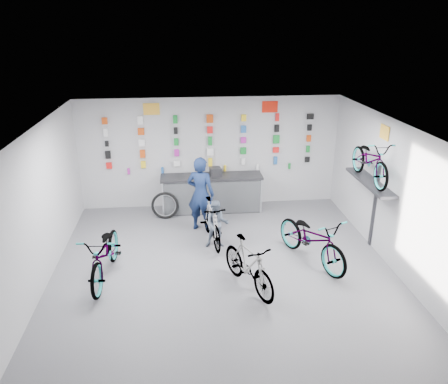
{
  "coord_description": "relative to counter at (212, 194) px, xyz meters",
  "views": [
    {
      "loc": [
        -0.8,
        -7.38,
        4.81
      ],
      "look_at": [
        0.11,
        1.4,
        1.36
      ],
      "focal_mm": 35.0,
      "sensor_mm": 36.0,
      "label": 1
    }
  ],
  "objects": [
    {
      "name": "ceiling",
      "position": [
        0.0,
        -3.54,
        2.51
      ],
      "size": [
        8.0,
        8.0,
        0.0
      ],
      "primitive_type": "plane",
      "rotation": [
        3.14,
        0.0,
        0.0
      ],
      "color": "white",
      "rests_on": "wall_back"
    },
    {
      "name": "floor",
      "position": [
        0.0,
        -3.54,
        -0.49
      ],
      "size": [
        8.0,
        8.0,
        0.0
      ],
      "primitive_type": "plane",
      "color": "#4C4C50",
      "rests_on": "ground"
    },
    {
      "name": "wall_bracket",
      "position": [
        3.33,
        -2.34,
        0.98
      ],
      "size": [
        0.39,
        1.9,
        2.0
      ],
      "color": "#333338",
      "rests_on": "wall_right"
    },
    {
      "name": "bike_right",
      "position": [
        1.9,
        -2.94,
        0.07
      ],
      "size": [
        1.52,
        2.22,
        1.11
      ],
      "primitive_type": "imported",
      "rotation": [
        0.0,
        0.0,
        0.41
      ],
      "color": "gray",
      "rests_on": "floor"
    },
    {
      "name": "counter",
      "position": [
        0.0,
        0.0,
        0.0
      ],
      "size": [
        2.7,
        0.66,
        1.0
      ],
      "color": "black",
      "rests_on": "floor"
    },
    {
      "name": "bike_wall",
      "position": [
        3.25,
        -2.34,
        1.57
      ],
      "size": [
        0.63,
        1.8,
        0.95
      ],
      "primitive_type": "imported",
      "color": "gray",
      "rests_on": "wall_bracket"
    },
    {
      "name": "register",
      "position": [
        0.11,
        0.01,
        0.62
      ],
      "size": [
        0.32,
        0.33,
        0.22
      ],
      "primitive_type": "cube",
      "rotation": [
        0.0,
        0.0,
        0.13
      ],
      "color": "black",
      "rests_on": "counter"
    },
    {
      "name": "bike_left",
      "position": [
        -2.35,
        -3.13,
        0.05
      ],
      "size": [
        0.88,
        2.1,
        1.08
      ],
      "primitive_type": "imported",
      "rotation": [
        0.0,
        0.0,
        -0.08
      ],
      "color": "gray",
      "rests_on": "floor"
    },
    {
      "name": "sign_right",
      "position": [
        1.6,
        0.44,
        2.23
      ],
      "size": [
        0.42,
        0.02,
        0.3
      ],
      "primitive_type": "cube",
      "color": "red",
      "rests_on": "wall_back"
    },
    {
      "name": "customer",
      "position": [
        -0.04,
        -2.06,
        0.07
      ],
      "size": [
        0.57,
        0.45,
        1.12
      ],
      "primitive_type": "imported",
      "rotation": [
        0.0,
        0.0,
        -0.06
      ],
      "color": "#4F5B6C",
      "rests_on": "floor"
    },
    {
      "name": "spare_wheel",
      "position": [
        -1.25,
        -0.37,
        -0.13
      ],
      "size": [
        0.72,
        0.22,
        0.72
      ],
      "rotation": [
        0.0,
        0.0,
        -0.05
      ],
      "color": "black",
      "rests_on": "floor"
    },
    {
      "name": "bike_service",
      "position": [
        -0.14,
        -1.83,
        0.02
      ],
      "size": [
        0.72,
        1.74,
        1.01
      ],
      "primitive_type": "imported",
      "rotation": [
        0.0,
        0.0,
        0.15
      ],
      "color": "gray",
      "rests_on": "floor"
    },
    {
      "name": "wall_left",
      "position": [
        -3.5,
        -3.54,
        1.01
      ],
      "size": [
        0.0,
        8.0,
        8.0
      ],
      "primitive_type": "plane",
      "rotation": [
        1.57,
        0.0,
        1.57
      ],
      "color": "#B2B2B5",
      "rests_on": "floor"
    },
    {
      "name": "wall_right",
      "position": [
        3.5,
        -3.54,
        1.01
      ],
      "size": [
        0.0,
        8.0,
        8.0
      ],
      "primitive_type": "plane",
      "rotation": [
        1.57,
        0.0,
        -1.57
      ],
      "color": "#B2B2B5",
      "rests_on": "floor"
    },
    {
      "name": "clerk",
      "position": [
        -0.35,
        -1.13,
        0.45
      ],
      "size": [
        0.8,
        0.68,
        1.87
      ],
      "primitive_type": "imported",
      "rotation": [
        0.0,
        0.0,
        2.74
      ],
      "color": "#112044",
      "rests_on": "floor"
    },
    {
      "name": "merch_wall",
      "position": [
        -0.05,
        0.39,
        1.32
      ],
      "size": [
        5.56,
        0.08,
        1.56
      ],
      "color": "red",
      "rests_on": "wall_back"
    },
    {
      "name": "sign_left",
      "position": [
        -1.5,
        0.44,
        2.23
      ],
      "size": [
        0.42,
        0.02,
        0.3
      ],
      "primitive_type": "cube",
      "color": "yellow",
      "rests_on": "wall_back"
    },
    {
      "name": "sign_side",
      "position": [
        3.48,
        -2.34,
        2.16
      ],
      "size": [
        0.02,
        0.4,
        0.3
      ],
      "primitive_type": "cube",
      "color": "yellow",
      "rests_on": "wall_right"
    },
    {
      "name": "bike_center",
      "position": [
        0.41,
        -3.81,
        0.02
      ],
      "size": [
        1.13,
        1.75,
        1.02
      ],
      "primitive_type": "imported",
      "rotation": [
        0.0,
        0.0,
        0.42
      ],
      "color": "gray",
      "rests_on": "floor"
    },
    {
      "name": "wall_back",
      "position": [
        0.0,
        0.46,
        1.01
      ],
      "size": [
        7.0,
        0.0,
        7.0
      ],
      "primitive_type": "plane",
      "rotation": [
        1.57,
        0.0,
        0.0
      ],
      "color": "#B2B2B5",
      "rests_on": "floor"
    },
    {
      "name": "wall_front",
      "position": [
        0.0,
        -7.54,
        1.01
      ],
      "size": [
        7.0,
        0.0,
        7.0
      ],
      "primitive_type": "plane",
      "rotation": [
        -1.57,
        0.0,
        0.0
      ],
      "color": "#B2B2B5",
      "rests_on": "floor"
    }
  ]
}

